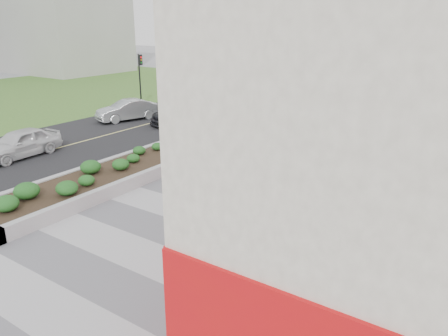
% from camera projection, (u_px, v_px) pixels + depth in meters
% --- Properties ---
extents(ground, '(160.00, 160.00, 0.00)m').
position_uv_depth(ground, '(136.00, 257.00, 13.05)').
color(ground, gray).
rests_on(ground, ground).
extents(walkway, '(8.00, 36.00, 0.01)m').
position_uv_depth(walkway, '(197.00, 221.00, 15.39)').
color(walkway, '#A8A8AD').
rests_on(walkway, ground).
extents(planter, '(3.00, 18.00, 0.90)m').
position_uv_depth(planter, '(158.00, 156.00, 21.32)').
color(planter, '#9E9EA0').
rests_on(planter, ground).
extents(street, '(10.00, 40.00, 0.00)m').
position_uv_depth(street, '(74.00, 144.00, 24.93)').
color(street, black).
rests_on(street, ground).
extents(traffic_signal_near, '(0.33, 0.28, 4.20)m').
position_uv_depth(traffic_signal_near, '(243.00, 81.00, 29.68)').
color(traffic_signal_near, black).
rests_on(traffic_signal_near, ground).
extents(traffic_signal_far, '(0.33, 0.28, 4.20)m').
position_uv_depth(traffic_signal_far, '(140.00, 73.00, 34.21)').
color(traffic_signal_far, black).
rests_on(traffic_signal_far, ground).
extents(manhole_cover, '(0.44, 0.44, 0.01)m').
position_uv_depth(manhole_cover, '(209.00, 225.00, 15.13)').
color(manhole_cover, '#595654').
rests_on(manhole_cover, ground).
extents(skateboarder, '(0.53, 0.74, 1.51)m').
position_uv_depth(skateboarder, '(339.00, 151.00, 20.92)').
color(skateboarder, beige).
rests_on(skateboarder, ground).
extents(car_white, '(1.99, 4.36, 1.45)m').
position_uv_depth(car_white, '(20.00, 143.00, 22.35)').
color(car_white, silver).
rests_on(car_white, ground).
extents(car_silver, '(2.82, 4.56, 1.42)m').
position_uv_depth(car_silver, '(127.00, 110.00, 30.57)').
color(car_silver, '#B7BBBF').
rests_on(car_silver, ground).
extents(car_dark, '(3.25, 5.61, 1.53)m').
position_uv_depth(car_dark, '(186.00, 112.00, 29.76)').
color(car_dark, black).
rests_on(car_dark, ground).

